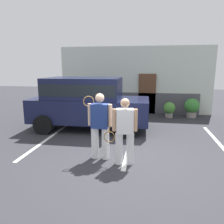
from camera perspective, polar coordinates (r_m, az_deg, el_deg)
ground_plane at (r=6.14m, az=1.35°, el=-12.05°), size 40.00×40.00×0.00m
parking_stripe_0 at (r=8.23m, az=-15.62°, el=-6.18°), size 0.12×4.40×0.01m
parking_stripe_1 at (r=7.50m, az=4.89°, el=-7.55°), size 0.12×4.40×0.01m
parking_stripe_2 at (r=7.83m, az=26.59°, el=-7.95°), size 0.12×4.40×0.01m
house_frontage at (r=11.94m, az=5.87°, el=7.75°), size 8.04×0.40×3.51m
parked_suv at (r=8.74m, az=-6.47°, el=2.93°), size 4.63×2.22×2.05m
tennis_player_man at (r=5.88m, az=-3.17°, el=-3.46°), size 0.80×0.30×1.79m
tennis_player_woman at (r=5.55m, az=3.27°, el=-4.92°), size 0.89×0.33×1.71m
potted_plant_by_porch at (r=11.16m, az=14.66°, el=0.77°), size 0.58×0.58×0.76m
potted_plant_secondary at (r=11.44m, az=20.05°, el=1.22°), size 0.72×0.72×0.95m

